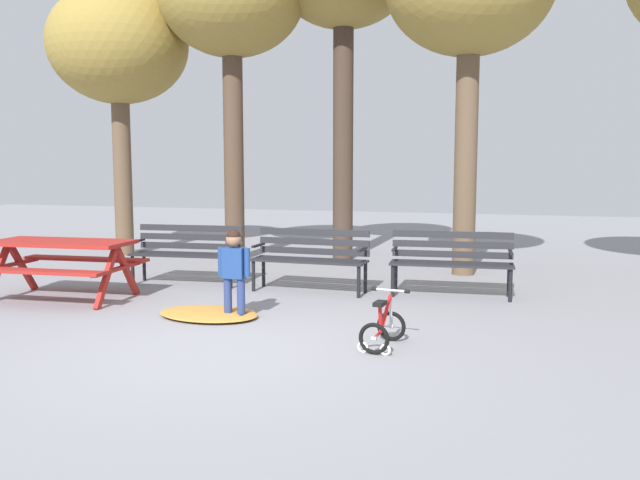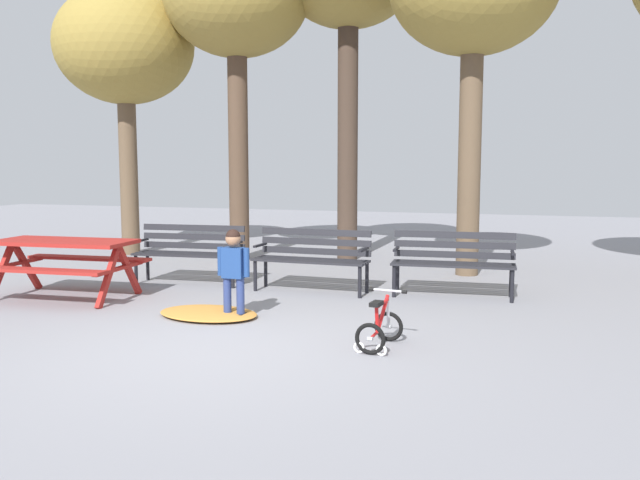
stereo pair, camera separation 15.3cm
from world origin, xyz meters
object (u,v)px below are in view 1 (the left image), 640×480
(picnic_table, at_px, (62,254))
(kids_bicycle, at_px, (383,327))
(park_bench_left, at_px, (311,255))
(child_standing, at_px, (234,267))
(park_bench_right, at_px, (452,258))
(park_bench_far_left, at_px, (187,249))

(picnic_table, relative_size, kids_bicycle, 3.16)
(picnic_table, distance_m, kids_bicycle, 4.60)
(park_bench_left, bearing_deg, child_standing, -100.88)
(child_standing, bearing_deg, park_bench_right, 42.29)
(picnic_table, xyz_separation_m, park_bench_left, (2.95, 1.41, -0.08))
(kids_bicycle, bearing_deg, park_bench_far_left, 142.74)
(park_bench_left, distance_m, child_standing, 1.85)
(picnic_table, xyz_separation_m, child_standing, (2.60, -0.41, 0.01))
(picnic_table, relative_size, child_standing, 1.83)
(park_bench_far_left, bearing_deg, picnic_table, -125.09)
(park_bench_far_left, bearing_deg, child_standing, -50.36)
(picnic_table, bearing_deg, kids_bicycle, -14.10)
(park_bench_right, height_order, child_standing, child_standing)
(park_bench_far_left, relative_size, park_bench_right, 1.00)
(park_bench_left, xyz_separation_m, kids_bicycle, (1.50, -2.53, -0.31))
(park_bench_left, xyz_separation_m, park_bench_right, (1.89, 0.22, 0.00))
(picnic_table, relative_size, park_bench_left, 1.16)
(park_bench_left, bearing_deg, park_bench_right, 6.64)
(park_bench_far_left, bearing_deg, park_bench_right, 2.33)
(child_standing, bearing_deg, kids_bicycle, -21.00)
(park_bench_left, height_order, kids_bicycle, park_bench_left)
(picnic_table, bearing_deg, park_bench_far_left, 54.91)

